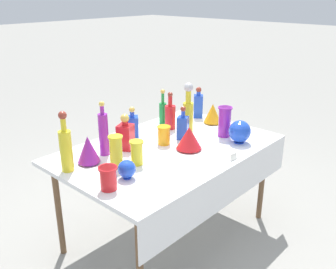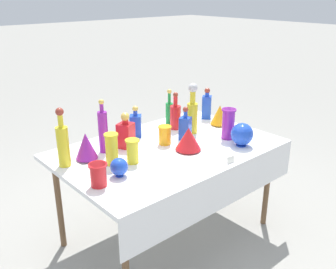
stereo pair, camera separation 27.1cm
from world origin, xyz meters
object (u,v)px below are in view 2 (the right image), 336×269
Objects in this scene: tall_bottle_4 at (63,143)px; fluted_vase_1 at (86,146)px; tall_bottle_1 at (169,111)px; tall_bottle_3 at (103,130)px; tall_bottle_2 at (192,112)px; slender_vase_3 at (98,174)px; fluted_vase_2 at (188,139)px; round_bowl_1 at (119,167)px; slender_vase_4 at (133,150)px; slender_vase_1 at (112,148)px; tall_bottle_0 at (175,116)px; slender_vase_2 at (228,123)px; square_decanter_2 at (126,133)px; slender_vase_0 at (165,134)px; fluted_vase_0 at (220,115)px; round_bowl_0 at (242,134)px; square_decanter_0 at (136,124)px; square_decanter_1 at (185,127)px; square_decanter_3 at (207,106)px.

fluted_vase_1 is at bearing -4.24° from tall_bottle_4.
tall_bottle_1 is at bearing 8.69° from tall_bottle_4.
tall_bottle_2 is at bearing -11.11° from tall_bottle_3.
tall_bottle_3 is 0.51m from slender_vase_3.
tall_bottle_2 is 2.21× the size of fluted_vase_2.
round_bowl_1 is at bearing -63.10° from tall_bottle_4.
tall_bottle_1 is 0.82m from slender_vase_4.
slender_vase_1 is 0.14m from slender_vase_4.
fluted_vase_1 is (0.13, 0.37, 0.02)m from slender_vase_3.
slender_vase_4 is at bearing -155.49° from tall_bottle_0.
slender_vase_2 is at bearing -0.41° from slender_vase_3.
fluted_vase_1 is (0.16, -0.01, -0.06)m from tall_bottle_4.
tall_bottle_3 is at bearing 54.07° from slender_vase_3.
slender_vase_3 is (-0.29, -0.41, -0.09)m from tall_bottle_3.
fluted_vase_1 is at bearing 179.89° from square_decanter_2.
fluted_vase_1 is (-0.16, -0.04, -0.06)m from tall_bottle_3.
fluted_vase_1 is at bearing -169.12° from tall_bottle_1.
tall_bottle_0 reaches higher than slender_vase_0.
fluted_vase_2 reaches higher than slender_vase_3.
tall_bottle_3 reaches higher than fluted_vase_0.
tall_bottle_3 reaches higher than slender_vase_4.
square_decanter_2 is at bearing -163.19° from tall_bottle_1.
round_bowl_0 is (-0.22, -0.41, -0.00)m from fluted_vase_0.
slender_vase_2 is (0.51, -0.51, 0.03)m from square_decanter_0.
fluted_vase_1 is 0.72m from fluted_vase_2.
fluted_vase_2 is at bearing -76.61° from square_decanter_0.
tall_bottle_0 reaches higher than round_bowl_1.
slender_vase_3 is (-1.00, -0.42, -0.04)m from tall_bottle_0.
slender_vase_3 is 0.76m from fluted_vase_2.
slender_vase_2 is 1.09m from fluted_vase_1.
fluted_vase_1 reaches higher than slender_vase_4.
slender_vase_3 is at bearing -141.20° from square_decanter_2.
tall_bottle_1 is 1.23× the size of square_decanter_0.
slender_vase_0 is at bearing -174.13° from tall_bottle_2.
tall_bottle_4 is 0.94m from square_decanter_1.
slender_vase_1 is at bearing -168.20° from square_decanter_3.
slender_vase_0 is at bearing 4.23° from slender_vase_1.
round_bowl_1 is at bearing -161.34° from square_decanter_3.
tall_bottle_4 is (-1.06, 0.12, -0.02)m from tall_bottle_2.
tall_bottle_3 is at bearing 98.74° from slender_vase_4.
slender_vase_3 is at bearing 171.21° from round_bowl_0.
round_bowl_0 is (1.12, -0.17, 0.01)m from slender_vase_3.
slender_vase_4 is at bearing -148.91° from tall_bottle_1.
square_decanter_0 is 0.52m from slender_vase_1.
slender_vase_4 is (0.12, -0.07, -0.02)m from slender_vase_1.
tall_bottle_4 reaches higher than fluted_vase_1.
tall_bottle_4 reaches higher than tall_bottle_1.
square_decanter_1 is 0.91m from slender_vase_3.
square_decanter_0 is at bearing 50.72° from slender_vase_4.
tall_bottle_2 is at bearing 41.01° from fluted_vase_2.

